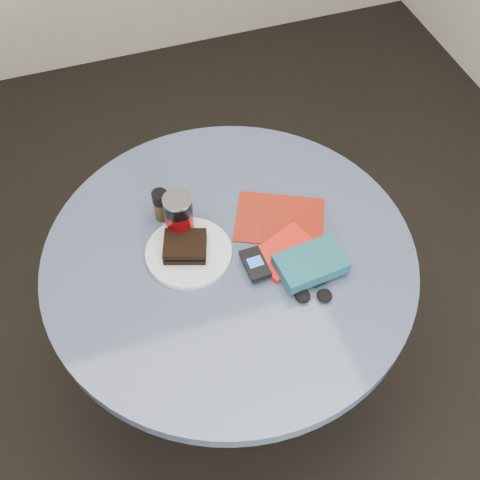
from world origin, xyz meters
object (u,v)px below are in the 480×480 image
object	(u,v)px
red_book	(285,252)
mp3_player	(255,264)
plate	(189,253)
sandwich	(185,246)
novel	(311,264)
headphones	(314,296)
soda_can	(179,217)
magazine	(280,220)
pepper_grinder	(161,205)
table	(230,287)

from	to	relation	value
red_book	mp3_player	distance (m)	0.10
plate	sandwich	size ratio (longest dim) A/B	1.70
plate	novel	bearing A→B (deg)	-28.41
plate	headphones	xyz separation A→B (m)	(0.26, -0.23, 0.00)
sandwich	soda_can	xyz separation A→B (m)	(0.01, 0.07, 0.04)
sandwich	mp3_player	xyz separation A→B (m)	(0.16, -0.11, -0.01)
magazine	headphones	bearing A→B (deg)	-66.69
pepper_grinder	magazine	xyz separation A→B (m)	(0.30, -0.12, -0.05)
novel	table	bearing A→B (deg)	141.07
sandwich	headphones	xyz separation A→B (m)	(0.27, -0.24, -0.02)
sandwich	mp3_player	world-z (taller)	sandwich
pepper_grinder	plate	bearing A→B (deg)	-77.26
sandwich	plate	bearing A→B (deg)	-23.23
novel	red_book	bearing A→B (deg)	114.12
soda_can	table	bearing A→B (deg)	-46.37
red_book	novel	world-z (taller)	novel
plate	headphones	size ratio (longest dim) A/B	2.25
plate	red_book	size ratio (longest dim) A/B	1.39
magazine	red_book	distance (m)	0.12
red_book	novel	xyz separation A→B (m)	(0.04, -0.07, 0.02)
magazine	mp3_player	world-z (taller)	mp3_player
novel	mp3_player	distance (m)	0.14
soda_can	headphones	size ratio (longest dim) A/B	1.41
pepper_grinder	novel	bearing A→B (deg)	-43.61
novel	soda_can	bearing A→B (deg)	135.74
table	sandwich	bearing A→B (deg)	161.11
pepper_grinder	red_book	size ratio (longest dim) A/B	0.59
table	novel	bearing A→B (deg)	-33.29
soda_can	novel	world-z (taller)	soda_can
magazine	red_book	size ratio (longest dim) A/B	1.46
sandwich	magazine	xyz separation A→B (m)	(0.28, 0.03, -0.03)
soda_can	novel	bearing A→B (deg)	-38.63
plate	pepper_grinder	distance (m)	0.16
mp3_player	headphones	world-z (taller)	mp3_player
table	pepper_grinder	bearing A→B (deg)	126.59
pepper_grinder	mp3_player	size ratio (longest dim) A/B	1.00
table	pepper_grinder	size ratio (longest dim) A/B	10.17
pepper_grinder	headphones	distance (m)	0.48
magazine	novel	xyz separation A→B (m)	(0.01, -0.18, 0.03)
sandwich	magazine	distance (m)	0.28
sandwich	pepper_grinder	world-z (taller)	pepper_grinder
soda_can	mp3_player	xyz separation A→B (m)	(0.15, -0.18, -0.05)
plate	mp3_player	distance (m)	0.18
plate	soda_can	distance (m)	0.10
headphones	plate	bearing A→B (deg)	138.28
novel	plate	bearing A→B (deg)	145.95
table	soda_can	xyz separation A→B (m)	(-0.10, 0.11, 0.24)
red_book	novel	distance (m)	0.09
mp3_player	soda_can	bearing A→B (deg)	130.63
sandwich	headphones	bearing A→B (deg)	-41.33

